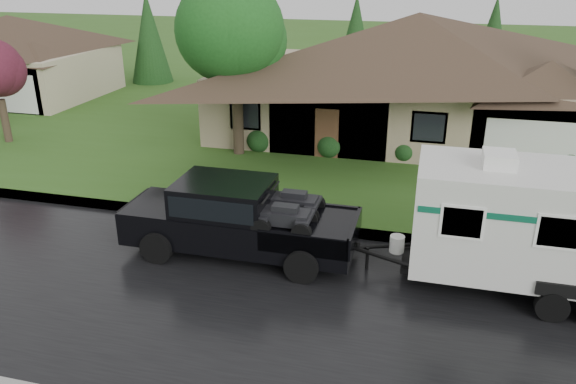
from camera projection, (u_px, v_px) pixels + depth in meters
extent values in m
plane|color=#30581B|center=(308.00, 266.00, 15.72)|extent=(140.00, 140.00, 0.00)
cube|color=black|center=(291.00, 305.00, 13.92)|extent=(140.00, 8.00, 0.01)
cube|color=gray|center=(324.00, 229.00, 17.70)|extent=(140.00, 0.50, 0.15)
cube|color=#30581B|center=(371.00, 124.00, 29.11)|extent=(140.00, 26.00, 0.15)
cube|color=tan|center=(412.00, 101.00, 27.15)|extent=(18.00, 10.00, 3.00)
pyramid|color=#3D2A21|center=(420.00, 12.00, 25.59)|extent=(19.44, 10.80, 2.60)
cube|color=tan|center=(541.00, 128.00, 23.27)|extent=(5.76, 4.00, 2.70)
cube|color=#BFB18E|center=(17.00, 73.00, 34.55)|extent=(10.00, 8.00, 2.80)
pyramid|color=#3D2A21|center=(7.00, 15.00, 33.25)|extent=(10.80, 8.64, 2.00)
cube|color=#BFB18E|center=(39.00, 84.00, 32.11)|extent=(3.20, 4.00, 2.52)
cylinder|color=#382B1E|center=(238.00, 118.00, 23.92)|extent=(0.46, 0.46, 3.12)
sphere|color=#206320|center=(235.00, 36.00, 22.61)|extent=(4.31, 4.31, 4.31)
cylinder|color=#382B1E|center=(5.00, 121.00, 25.72)|extent=(0.35, 0.35, 1.98)
sphere|color=#143814|center=(260.00, 139.00, 24.79)|extent=(1.00, 1.00, 1.00)
sphere|color=#143814|center=(330.00, 144.00, 24.06)|extent=(1.00, 1.00, 1.00)
sphere|color=#143814|center=(404.00, 150.00, 23.33)|extent=(1.00, 1.00, 1.00)
sphere|color=#143814|center=(484.00, 156.00, 22.60)|extent=(1.00, 1.00, 1.00)
sphere|color=#143814|center=(568.00, 162.00, 21.86)|extent=(1.00, 1.00, 1.00)
cube|color=black|center=(240.00, 226.00, 16.11)|extent=(6.61, 2.20, 0.95)
cube|color=black|center=(162.00, 208.00, 16.56)|extent=(1.76, 2.15, 0.39)
cube|color=black|center=(224.00, 198.00, 15.89)|extent=(2.64, 2.07, 0.99)
cube|color=black|center=(224.00, 196.00, 15.87)|extent=(2.42, 2.11, 0.61)
cube|color=black|center=(311.00, 228.00, 15.54)|extent=(2.42, 2.09, 0.07)
cylinder|color=black|center=(157.00, 247.00, 15.78)|extent=(0.93, 0.35, 0.93)
cylinder|color=black|center=(189.00, 216.00, 17.71)|extent=(0.93, 0.35, 0.93)
cylinder|color=black|center=(302.00, 266.00, 14.81)|extent=(0.93, 0.35, 0.93)
cylinder|color=black|center=(318.00, 231.00, 16.74)|extent=(0.93, 0.35, 0.93)
cube|color=silver|center=(576.00, 225.00, 13.67)|extent=(7.71, 2.64, 2.70)
cube|color=black|center=(564.00, 279.00, 14.25)|extent=(8.15, 1.32, 0.15)
cube|color=white|center=(499.00, 159.00, 13.55)|extent=(0.77, 0.88, 0.35)
cylinder|color=black|center=(552.00, 306.00, 13.22)|extent=(0.77, 0.26, 0.77)
cylinder|color=black|center=(536.00, 254.00, 15.55)|extent=(0.77, 0.26, 0.77)
cylinder|color=black|center=(575.00, 259.00, 15.32)|extent=(0.77, 0.26, 0.77)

